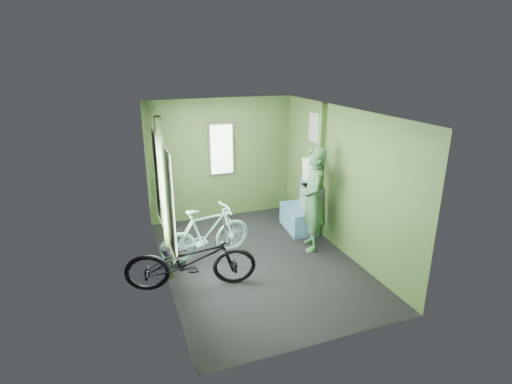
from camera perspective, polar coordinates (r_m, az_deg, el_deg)
room at (r=5.76m, az=-0.14°, el=2.94°), size 4.00×4.02×2.31m
bicycle_black at (r=5.68m, az=-9.02°, el=-13.51°), size 1.87×1.10×1.02m
bicycle_mint at (r=6.38m, az=-6.99°, el=-9.52°), size 1.57×0.81×0.95m
passenger at (r=6.43m, az=8.20°, el=-1.08°), size 0.58×0.77×1.69m
waste_box at (r=7.15m, az=7.89°, el=-2.47°), size 0.26×0.36×0.88m
bench_seat at (r=7.33m, az=6.29°, el=-3.38°), size 0.54×0.87×0.87m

